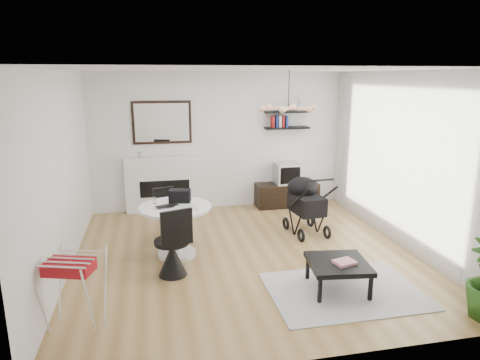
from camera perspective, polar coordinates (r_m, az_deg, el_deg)
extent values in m
plane|color=olive|center=(6.52, 0.82, -9.96)|extent=(5.00, 5.00, 0.00)
plane|color=white|center=(5.96, 0.92, 14.51)|extent=(5.00, 5.00, 0.00)
plane|color=white|center=(8.52, -2.82, 5.17)|extent=(5.00, 0.00, 5.00)
plane|color=white|center=(6.08, -22.80, 0.58)|extent=(0.00, 5.00, 5.00)
plane|color=white|center=(7.07, 21.08, 2.47)|extent=(0.00, 5.00, 5.00)
cube|color=white|center=(7.18, 19.55, 2.77)|extent=(0.04, 3.60, 2.60)
cube|color=white|center=(8.50, -10.01, -0.55)|extent=(1.50, 0.15, 1.10)
cube|color=black|center=(8.46, -9.98, -1.11)|extent=(0.95, 0.06, 0.32)
cube|color=black|center=(8.35, -10.37, 7.56)|extent=(1.12, 0.03, 0.82)
cube|color=white|center=(8.33, -10.37, 7.55)|extent=(1.02, 0.01, 0.72)
cube|color=black|center=(8.67, 6.28, 6.93)|extent=(0.90, 0.25, 0.04)
cube|color=black|center=(8.64, 6.33, 9.04)|extent=(0.90, 0.25, 0.04)
cube|color=black|center=(8.84, 6.25, -1.94)|extent=(1.27, 0.45, 0.48)
cube|color=silver|center=(8.73, 6.30, 0.90)|extent=(0.48, 0.42, 0.42)
cube|color=black|center=(8.54, 6.72, 0.60)|extent=(0.41, 0.01, 0.34)
cylinder|color=white|center=(6.56, -8.41, -9.65)|extent=(0.57, 0.57, 0.06)
cylinder|color=white|center=(6.43, -8.52, -6.66)|extent=(0.14, 0.14, 0.67)
cylinder|color=white|center=(6.31, -8.64, -3.63)|extent=(1.06, 1.06, 0.04)
imported|color=black|center=(6.24, -9.55, -3.56)|extent=(0.38, 0.32, 0.03)
cube|color=black|center=(6.48, -8.03, -2.10)|extent=(0.35, 0.25, 0.19)
cube|color=beige|center=(6.20, -7.19, -3.66)|extent=(0.35, 0.29, 0.01)
cylinder|color=white|center=(6.46, -11.33, -2.70)|extent=(0.06, 0.06, 0.10)
cylinder|color=black|center=(7.05, -9.57, -4.72)|extent=(0.40, 0.40, 0.05)
cone|color=black|center=(7.12, -9.50, -6.39)|extent=(0.33, 0.33, 0.38)
cube|color=black|center=(7.15, -10.14, -2.57)|extent=(0.36, 0.14, 0.41)
cylinder|color=black|center=(5.80, -9.10, -8.14)|extent=(0.47, 0.47, 0.05)
cone|color=black|center=(5.90, -9.01, -10.43)|extent=(0.38, 0.38, 0.44)
cube|color=black|center=(5.52, -8.44, -6.33)|extent=(0.42, 0.17, 0.48)
cube|color=maroon|center=(4.80, -21.59, -10.51)|extent=(0.53, 0.40, 0.13)
cube|color=black|center=(7.28, 8.90, -3.19)|extent=(0.50, 0.69, 0.30)
ellipsoid|color=black|center=(7.38, 8.30, -1.01)|extent=(0.52, 0.52, 0.37)
cylinder|color=black|center=(6.80, 10.61, -0.04)|extent=(0.48, 0.08, 0.03)
torus|color=black|center=(7.57, 6.14, -5.78)|extent=(0.08, 0.23, 0.23)
torus|color=black|center=(7.77, 9.36, -5.38)|extent=(0.08, 0.23, 0.23)
torus|color=black|center=(7.06, 8.14, -7.33)|extent=(0.08, 0.23, 0.23)
torus|color=black|center=(7.27, 11.54, -6.84)|extent=(0.08, 0.23, 0.23)
cube|color=#AEAEAE|center=(5.67, 13.70, -14.16)|extent=(1.87, 1.35, 0.01)
cube|color=black|center=(5.54, 12.97, -10.84)|extent=(0.80, 0.80, 0.06)
cube|color=black|center=(5.28, 10.59, -14.26)|extent=(0.04, 0.04, 0.31)
cube|color=black|center=(5.46, 17.00, -13.64)|extent=(0.04, 0.04, 0.31)
cube|color=black|center=(5.80, 9.00, -11.46)|extent=(0.04, 0.04, 0.31)
cube|color=black|center=(5.97, 14.84, -11.02)|extent=(0.04, 0.04, 0.31)
cube|color=#B92E33|center=(5.48, 13.77, -10.61)|extent=(0.29, 0.25, 0.04)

